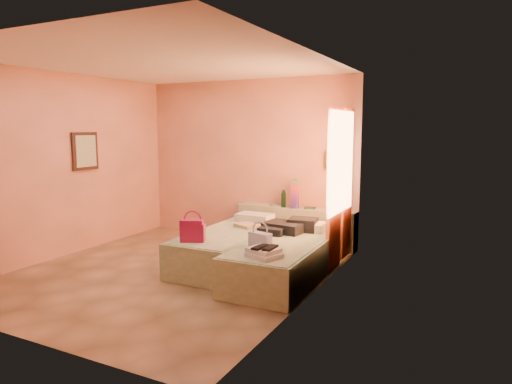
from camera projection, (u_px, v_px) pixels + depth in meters
ground at (172, 272)px, 6.26m from camera, size 4.50×4.50×0.00m
room_walls at (205, 141)px, 6.42m from camera, size 4.02×4.51×2.81m
headboard_ledge at (295, 227)px, 7.64m from camera, size 2.05×0.30×0.65m
bed_left at (229, 248)px, 6.56m from camera, size 0.94×2.02×0.50m
bed_right at (284, 261)px, 5.91m from camera, size 0.94×2.02×0.50m
water_bottle at (284, 199)px, 7.61m from camera, size 0.09×0.09×0.28m
rainbow_box at (295, 194)px, 7.51m from camera, size 0.11×0.11×0.48m
small_dish at (273, 205)px, 7.79m from camera, size 0.13×0.13×0.03m
green_book at (310, 208)px, 7.48m from camera, size 0.19×0.15×0.03m
flower_vase at (338, 204)px, 7.23m from camera, size 0.22×0.22×0.23m
magenta_handbag at (193, 230)px, 5.93m from camera, size 0.35×0.29×0.29m
khaki_garment at (246, 225)px, 6.79m from camera, size 0.38×0.34×0.05m
clothes_pile at (288, 226)px, 6.45m from camera, size 0.62×0.62×0.18m
blue_handbag at (260, 240)px, 5.64m from camera, size 0.31×0.18×0.18m
towel_stack at (264, 253)px, 5.21m from camera, size 0.43×0.40×0.10m
sandal_pair at (265, 248)px, 5.20m from camera, size 0.22×0.27×0.03m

